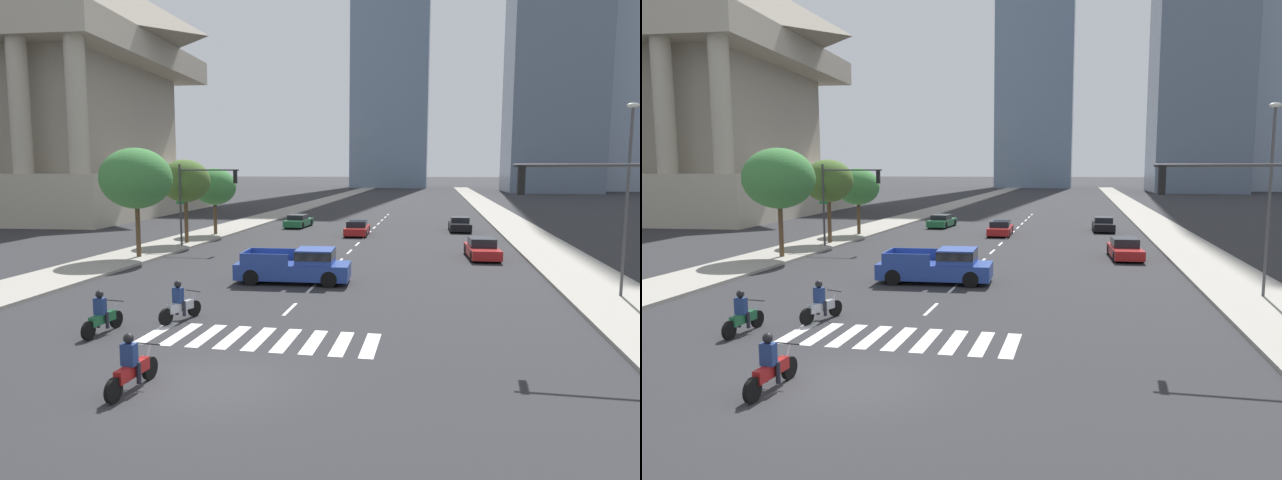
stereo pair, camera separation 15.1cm
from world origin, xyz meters
TOP-DOWN VIEW (x-y plane):
  - ground_plane at (0.00, 0.00)m, footprint 800.00×800.00m
  - sidewalk_east at (12.95, 30.00)m, footprint 4.00×260.00m
  - sidewalk_west at (-12.95, 30.00)m, footprint 4.00×260.00m
  - crosswalk_near at (0.00, 3.98)m, footprint 7.65×2.59m
  - lane_divider_center at (0.00, 31.98)m, footprint 0.14×50.00m
  - motorcycle_lead at (-3.46, 5.54)m, footprint 0.94×1.98m
  - motorcycle_trailing at (-5.29, 3.50)m, footprint 0.70×2.07m
  - motorcycle_third at (-1.77, -0.82)m, footprint 0.70×2.17m
  - pickup_truck at (-0.88, 13.16)m, footprint 5.55×2.39m
  - sedan_black_0 at (7.71, 38.38)m, footprint 1.90×4.51m
  - sedan_red_1 at (8.40, 22.80)m, footprint 1.99×4.57m
  - sedan_green_2 at (-7.07, 38.91)m, footprint 2.00×4.42m
  - sedan_red_3 at (-0.77, 33.56)m, footprint 1.97×4.73m
  - traffic_signal_near at (10.47, 5.36)m, footprint 4.54×0.28m
  - traffic_signal_far at (-10.14, 23.54)m, footprint 4.57×0.28m
  - street_lamp_east at (13.25, 12.41)m, footprint 0.50×0.24m
  - street_tree_nearest at (-12.15, 18.38)m, footprint 4.28×4.28m
  - street_tree_second at (-12.15, 25.27)m, footprint 3.59×3.59m
  - street_tree_third at (-12.15, 30.86)m, footprint 3.52×3.52m
  - war_memorial at (-41.67, 47.93)m, footprint 34.28×34.28m
  - office_tower_right_skyline at (51.14, 149.16)m, footprint 26.84×23.00m

SIDE VIEW (x-z plane):
  - ground_plane at x=0.00m, z-range 0.00..0.00m
  - lane_divider_center at x=0.00m, z-range 0.00..0.01m
  - crosswalk_near at x=0.00m, z-range 0.00..0.01m
  - sidewalk_east at x=12.95m, z-range 0.00..0.15m
  - sidewalk_west at x=-12.95m, z-range 0.00..0.15m
  - sedan_red_3 at x=-0.77m, z-range -0.04..1.16m
  - sedan_green_2 at x=-7.07m, z-range -0.04..1.17m
  - sedan_red_1 at x=8.40m, z-range -0.05..1.20m
  - sedan_black_0 at x=7.71m, z-range -0.04..1.21m
  - motorcycle_third at x=-1.77m, z-range -0.16..1.33m
  - motorcycle_trailing at x=-5.29m, z-range -0.16..1.33m
  - motorcycle_lead at x=-3.46m, z-range -0.16..1.33m
  - pickup_truck at x=-0.88m, z-range -0.02..1.65m
  - street_tree_third at x=-12.15m, z-range 1.33..6.71m
  - traffic_signal_far at x=-10.14m, z-range 1.21..6.85m
  - traffic_signal_near at x=10.47m, z-range 1.23..7.04m
  - street_tree_second at x=-12.15m, z-range 1.60..7.59m
  - street_lamp_east at x=13.25m, z-range 0.75..8.72m
  - street_tree_nearest at x=-12.15m, z-range 1.60..8.18m
  - war_memorial at x=-41.67m, z-range 0.52..33.36m
  - office_tower_right_skyline at x=51.14m, z-range -5.88..84.92m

